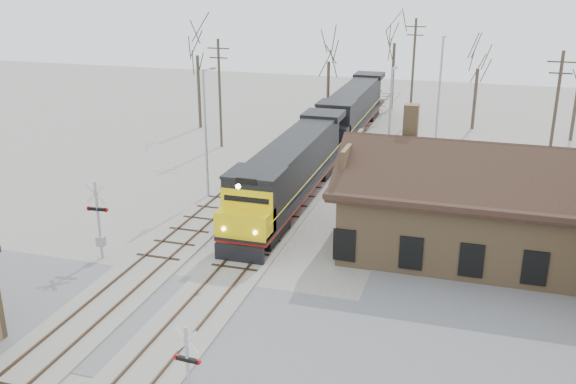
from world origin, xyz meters
name	(u,v)px	position (x,y,z in m)	size (l,w,h in m)	color
ground	(185,327)	(0.00, 0.00, 0.00)	(140.00, 140.00, 0.00)	#A8A297
road	(185,326)	(0.00, 0.00, 0.01)	(60.00, 9.00, 0.03)	slate
track_main	(284,210)	(0.00, 15.00, 0.07)	(3.40, 90.00, 0.24)	#A8A297
track_siding	(221,204)	(-4.50, 15.00, 0.07)	(3.40, 90.00, 0.24)	#A8A297
depot	(475,212)	(11.99, 12.00, 2.41)	(15.20, 9.31, 7.90)	olive
locomotive_lead	(290,172)	(0.00, 16.23, 2.35)	(3.01, 20.15, 4.47)	black
locomotive_trailing	(352,110)	(0.00, 36.66, 2.35)	(3.01, 20.15, 4.23)	black
crossbuck_near	(188,375)	(2.84, -5.49, 1.75)	(1.05, 0.28, 3.67)	#A5A8AD
crossbuck_far	(99,223)	(-7.52, 5.25, 2.05)	(1.26, 0.33, 4.43)	#A5A8AD
streetlight_a	(206,127)	(-5.90, 16.25, 4.98)	(0.25, 2.04, 8.89)	#A5A8AD
streetlight_b	(390,120)	(5.58, 22.69, 4.80)	(0.25, 2.04, 8.54)	#A5A8AD
streetlight_c	(440,89)	(8.26, 32.82, 5.47)	(0.25, 2.04, 9.85)	#A5A8AD
utility_pole_a	(220,92)	(-10.16, 28.82, 4.95)	(2.00, 0.24, 9.46)	#382D23
utility_pole_b	(413,71)	(4.97, 42.14, 5.51)	(2.00, 0.24, 10.55)	#382D23
utility_pole_c	(555,114)	(16.96, 27.06, 5.04)	(2.00, 0.24, 9.63)	#382D23
tree_a	(197,43)	(-14.98, 34.96, 8.30)	(4.76, 4.76, 11.65)	#382D23
tree_b	(329,51)	(-3.33, 40.90, 7.23)	(4.15, 4.15, 10.16)	#382D23
tree_c	(395,32)	(2.07, 49.10, 8.57)	(4.91, 4.91, 12.02)	#382D23
tree_d	(479,59)	(11.12, 42.35, 6.89)	(3.95, 3.95, 9.69)	#382D23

